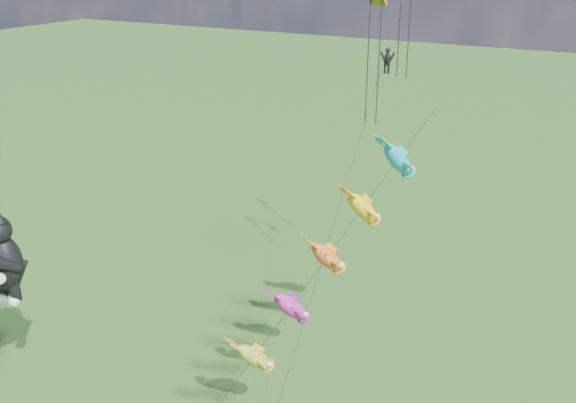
% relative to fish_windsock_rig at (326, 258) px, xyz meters
% --- Properties ---
extents(ground, '(300.00, 300.00, 0.00)m').
position_rel_fish_windsock_rig_xyz_m(ground, '(-12.20, -5.84, -9.36)').
color(ground, '#194411').
extents(fish_windsock_rig, '(8.27, 13.78, 16.65)m').
position_rel_fish_windsock_rig_xyz_m(fish_windsock_rig, '(0.00, 0.00, 0.00)').
color(fish_windsock_rig, brown).
rests_on(fish_windsock_rig, ground).
extents(parafoil_rig, '(1.94, 17.53, 24.35)m').
position_rel_fish_windsock_rig_xyz_m(parafoil_rig, '(-1.15, 10.45, 9.12)').
color(parafoil_rig, brown).
rests_on(parafoil_rig, ground).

